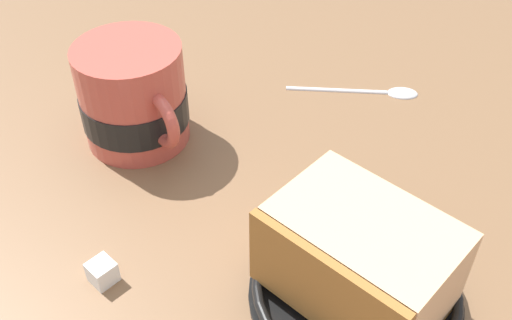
# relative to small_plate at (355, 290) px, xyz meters

# --- Properties ---
(ground_plane) EXTENTS (1.31, 1.31, 0.04)m
(ground_plane) POSITION_rel_small_plate_xyz_m (0.10, 0.03, -0.03)
(ground_plane) COLOR brown
(small_plate) EXTENTS (0.14, 0.14, 0.02)m
(small_plate) POSITION_rel_small_plate_xyz_m (0.00, 0.00, 0.00)
(small_plate) COLOR black
(small_plate) RESTS_ON ground_plane
(cake_slice) EXTENTS (0.14, 0.13, 0.07)m
(cake_slice) POSITION_rel_small_plate_xyz_m (-0.00, 0.00, 0.04)
(cake_slice) COLOR #9E662D
(cake_slice) RESTS_ON small_plate
(tea_mug) EXTENTS (0.11, 0.09, 0.09)m
(tea_mug) POSITION_rel_small_plate_xyz_m (0.21, 0.13, 0.04)
(tea_mug) COLOR #BF4C3F
(tea_mug) RESTS_ON ground_plane
(teaspoon) EXTENTS (0.05, 0.13, 0.01)m
(teaspoon) POSITION_rel_small_plate_xyz_m (0.22, -0.11, -0.00)
(teaspoon) COLOR silver
(teaspoon) RESTS_ON ground_plane
(sugar_cube) EXTENTS (0.02, 0.02, 0.02)m
(sugar_cube) POSITION_rel_small_plate_xyz_m (0.05, 0.17, 0.00)
(sugar_cube) COLOR white
(sugar_cube) RESTS_ON ground_plane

